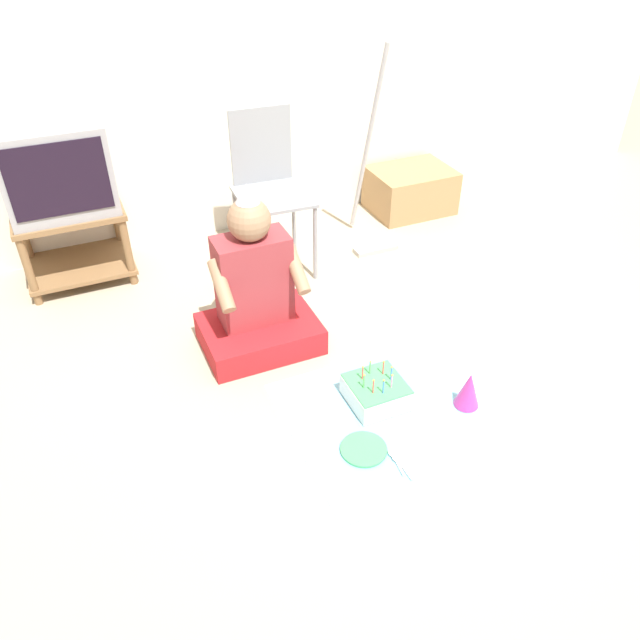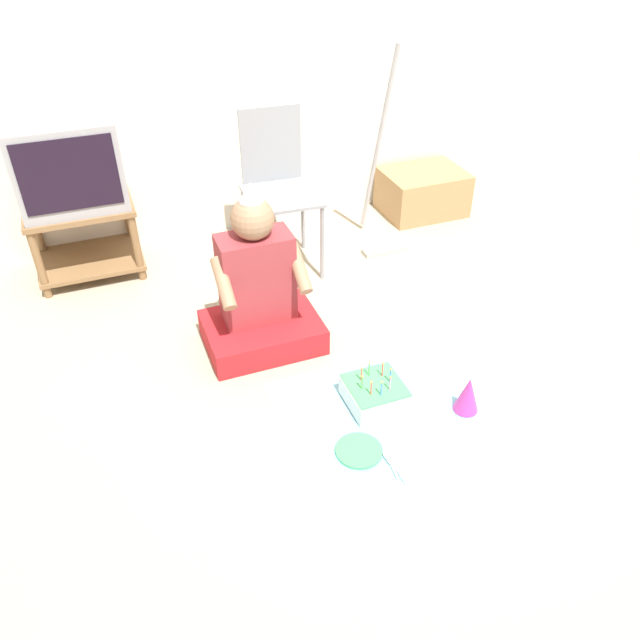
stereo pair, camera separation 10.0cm
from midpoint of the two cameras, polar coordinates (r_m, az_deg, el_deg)
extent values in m
plane|color=tan|center=(2.93, 6.71, -6.82)|extent=(16.00, 16.00, 0.00)
cube|color=silver|center=(3.99, -7.04, 25.67)|extent=(6.40, 0.06, 2.55)
cube|color=olive|center=(3.82, -22.86, 9.17)|extent=(0.59, 0.46, 0.03)
cube|color=olive|center=(3.97, -21.71, 4.73)|extent=(0.59, 0.46, 0.02)
cylinder|color=olive|center=(3.74, -25.81, 4.15)|extent=(0.04, 0.04, 0.44)
cylinder|color=olive|center=(3.73, -17.92, 6.10)|extent=(0.04, 0.04, 0.44)
cylinder|color=olive|center=(4.10, -26.04, 6.83)|extent=(0.04, 0.04, 0.44)
cylinder|color=olive|center=(4.09, -18.80, 8.62)|extent=(0.04, 0.04, 0.44)
cube|color=#99999E|center=(3.73, -23.79, 12.67)|extent=(0.55, 0.44, 0.48)
cube|color=black|center=(3.51, -23.59, 11.64)|extent=(0.49, 0.01, 0.38)
cube|color=gray|center=(3.60, -5.11, 11.19)|extent=(0.43, 0.44, 0.02)
cube|color=gray|center=(3.70, -6.22, 15.52)|extent=(0.36, 0.04, 0.44)
cylinder|color=gray|center=(3.51, -6.87, 5.98)|extent=(0.02, 0.02, 0.47)
cylinder|color=gray|center=(3.60, -1.25, 7.04)|extent=(0.02, 0.02, 0.47)
cylinder|color=gray|center=(3.84, -8.37, 8.65)|extent=(0.02, 0.02, 0.47)
cylinder|color=gray|center=(3.92, -3.15, 9.59)|extent=(0.02, 0.02, 0.47)
cube|color=#A87F51|center=(4.49, 7.62, 11.69)|extent=(0.55, 0.42, 0.30)
cube|color=#B2ADA3|center=(4.00, 4.38, 6.51)|extent=(0.28, 0.09, 0.03)
cylinder|color=#B7B7BC|center=(3.87, 3.61, 15.72)|extent=(0.03, 0.37, 1.22)
cube|color=red|center=(3.17, -6.42, -1.26)|extent=(0.57, 0.42, 0.14)
cube|color=#993338|center=(3.04, -7.05, 3.67)|extent=(0.35, 0.19, 0.46)
sphere|color=#9E7556|center=(2.88, -7.51, 9.05)|extent=(0.20, 0.20, 0.20)
cone|color=silver|center=(2.82, -7.72, 11.42)|extent=(0.11, 0.11, 0.09)
cylinder|color=#9E7556|center=(2.87, -9.98, 3.09)|extent=(0.06, 0.24, 0.20)
cylinder|color=#9E7556|center=(2.96, -3.16, 4.69)|extent=(0.06, 0.24, 0.20)
cube|color=#7FC6E0|center=(2.84, 6.93, -8.41)|extent=(1.05, 0.85, 0.01)
cube|color=white|center=(2.85, 4.15, -6.63)|extent=(0.25, 0.25, 0.10)
cube|color=#4CB266|center=(2.81, 4.19, -5.82)|extent=(0.24, 0.24, 0.01)
cylinder|color=#4C7FE5|center=(2.81, 5.52, -5.00)|extent=(0.01, 0.01, 0.07)
sphere|color=#FFCC4C|center=(2.78, 5.57, -4.33)|extent=(0.01, 0.01, 0.01)
cylinder|color=#EA4C4C|center=(2.84, 4.79, -4.49)|extent=(0.01, 0.01, 0.07)
sphere|color=#FFCC4C|center=(2.81, 4.83, -3.82)|extent=(0.01, 0.01, 0.01)
cylinder|color=#66C666|center=(2.83, 3.58, -4.48)|extent=(0.01, 0.01, 0.07)
sphere|color=#FFCC4C|center=(2.81, 3.61, -3.81)|extent=(0.01, 0.01, 0.01)
cylinder|color=#EA4C4C|center=(2.81, 2.89, -4.97)|extent=(0.01, 0.01, 0.07)
sphere|color=#FFCC4C|center=(2.78, 2.92, -4.30)|extent=(0.01, 0.01, 0.01)
cylinder|color=#66C666|center=(2.76, 2.98, -5.74)|extent=(0.01, 0.01, 0.07)
sphere|color=#FFCC4C|center=(2.73, 3.01, -5.06)|extent=(0.01, 0.01, 0.01)
cylinder|color=#EA4C4C|center=(2.74, 3.84, -6.22)|extent=(0.01, 0.01, 0.07)
sphere|color=#FFCC4C|center=(2.71, 3.87, -5.54)|extent=(0.01, 0.01, 0.01)
cylinder|color=#4C7FE5|center=(2.74, 4.76, -6.21)|extent=(0.01, 0.01, 0.07)
sphere|color=#FFCC4C|center=(2.71, 4.81, -5.53)|extent=(0.01, 0.01, 0.01)
cylinder|color=#E58CCC|center=(2.77, 5.53, -5.72)|extent=(0.01, 0.01, 0.07)
sphere|color=#FFCC4C|center=(2.74, 5.59, -5.05)|extent=(0.01, 0.01, 0.01)
cone|color=#CC338C|center=(2.86, 12.45, -6.24)|extent=(0.11, 0.11, 0.18)
cylinder|color=#4CB266|center=(2.67, 2.92, -11.71)|extent=(0.20, 0.20, 0.01)
ellipsoid|color=white|center=(2.66, 5.56, -12.03)|extent=(0.04, 0.05, 0.01)
cube|color=white|center=(2.62, 6.12, -13.16)|extent=(0.02, 0.10, 0.01)
ellipsoid|color=white|center=(2.64, 5.90, -12.45)|extent=(0.04, 0.05, 0.01)
cube|color=white|center=(2.61, 6.69, -13.52)|extent=(0.01, 0.10, 0.01)
camera|label=1|loc=(0.05, -91.04, -0.76)|focal=35.00mm
camera|label=2|loc=(0.05, 88.96, 0.76)|focal=35.00mm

